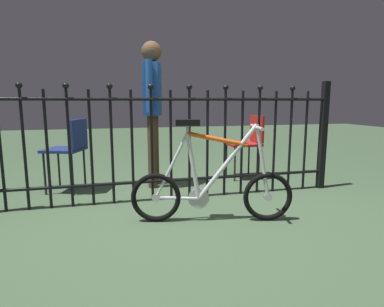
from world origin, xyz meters
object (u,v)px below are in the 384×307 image
bicycle (212,187)px  person_visitor (152,101)px  chair_navy (70,146)px  chair_red (248,140)px

bicycle → person_visitor: bearing=103.7°
chair_navy → bicycle: bearing=-45.6°
chair_red → chair_navy: bearing=-176.5°
chair_navy → person_visitor: size_ratio=0.48×
chair_red → chair_navy: 2.25m
chair_navy → person_visitor: 1.07m
bicycle → chair_navy: bicycle is taller
bicycle → chair_red: bicycle is taller
person_visitor → bicycle: bearing=-76.3°
chair_red → chair_navy: chair_red is taller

